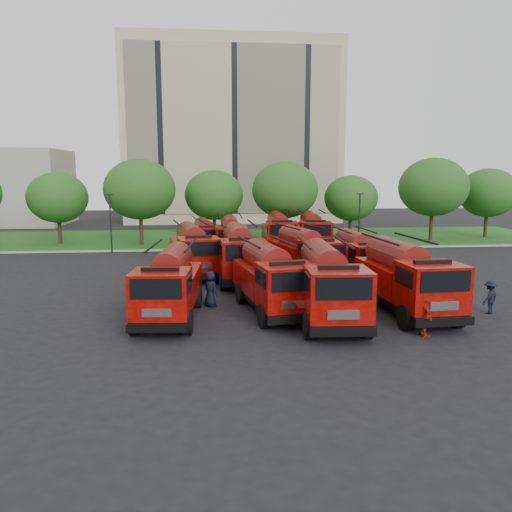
% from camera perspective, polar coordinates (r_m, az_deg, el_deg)
% --- Properties ---
extents(ground, '(140.00, 140.00, 0.00)m').
position_cam_1_polar(ground, '(27.62, -2.11, -4.92)').
color(ground, black).
rests_on(ground, ground).
extents(lawn, '(70.00, 16.00, 0.12)m').
position_cam_1_polar(lawn, '(53.17, -3.70, 2.06)').
color(lawn, '#154A13').
rests_on(lawn, ground).
extents(curb, '(70.00, 0.30, 0.14)m').
position_cam_1_polar(curb, '(45.15, -3.40, 0.77)').
color(curb, gray).
rests_on(curb, ground).
extents(apartment_building, '(30.00, 14.18, 25.00)m').
position_cam_1_polar(apartment_building, '(74.95, -2.74, 13.72)').
color(apartment_building, tan).
rests_on(apartment_building, ground).
extents(tree_1, '(5.71, 5.71, 6.98)m').
position_cam_1_polar(tree_1, '(51.85, -21.73, 6.21)').
color(tree_1, '#382314').
rests_on(tree_1, ground).
extents(tree_2, '(6.72, 6.72, 8.22)m').
position_cam_1_polar(tree_2, '(48.68, -13.14, 7.42)').
color(tree_2, '#382314').
rests_on(tree_2, ground).
extents(tree_3, '(5.88, 5.88, 7.19)m').
position_cam_1_polar(tree_3, '(50.77, -4.83, 6.94)').
color(tree_3, '#382314').
rests_on(tree_3, ground).
extents(tree_4, '(6.55, 6.55, 8.01)m').
position_cam_1_polar(tree_4, '(49.81, 3.33, 7.53)').
color(tree_4, '#382314').
rests_on(tree_4, ground).
extents(tree_5, '(5.46, 5.46, 6.68)m').
position_cam_1_polar(tree_5, '(52.32, 10.81, 6.51)').
color(tree_5, '#382314').
rests_on(tree_5, ground).
extents(tree_6, '(6.89, 6.89, 8.42)m').
position_cam_1_polar(tree_6, '(53.67, 19.60, 7.43)').
color(tree_6, '#382314').
rests_on(tree_6, ground).
extents(tree_7, '(6.05, 6.05, 7.39)m').
position_cam_1_polar(tree_7, '(58.69, 24.99, 6.56)').
color(tree_7, '#382314').
rests_on(tree_7, ground).
extents(lamp_post_0, '(0.60, 0.25, 5.11)m').
position_cam_1_polar(lamp_post_0, '(44.91, -16.29, 3.99)').
color(lamp_post_0, black).
rests_on(lamp_post_0, ground).
extents(lamp_post_1, '(0.60, 0.25, 5.11)m').
position_cam_1_polar(lamp_post_1, '(46.11, 11.71, 4.31)').
color(lamp_post_1, black).
rests_on(lamp_post_1, ground).
extents(fire_truck_0, '(3.05, 7.33, 3.26)m').
position_cam_1_polar(fire_truck_0, '(24.07, -9.85, -3.18)').
color(fire_truck_0, black).
rests_on(fire_truck_0, ground).
extents(fire_truck_1, '(3.68, 7.59, 3.31)m').
position_cam_1_polar(fire_truck_1, '(24.89, 1.81, -2.57)').
color(fire_truck_1, black).
rests_on(fire_truck_1, ground).
extents(fire_truck_2, '(3.14, 7.78, 3.48)m').
position_cam_1_polar(fire_truck_2, '(23.57, 8.09, -3.13)').
color(fire_truck_2, black).
rests_on(fire_truck_2, ground).
extents(fire_truck_3, '(3.18, 7.78, 3.47)m').
position_cam_1_polar(fire_truck_3, '(25.69, 16.70, -2.41)').
color(fire_truck_3, black).
rests_on(fire_truck_3, ground).
extents(fire_truck_4, '(3.78, 7.74, 3.38)m').
position_cam_1_polar(fire_truck_4, '(34.11, -7.16, 0.68)').
color(fire_truck_4, black).
rests_on(fire_truck_4, ground).
extents(fire_truck_5, '(3.07, 7.80, 3.50)m').
position_cam_1_polar(fire_truck_5, '(32.09, -1.92, 0.31)').
color(fire_truck_5, black).
rests_on(fire_truck_5, ground).
extents(fire_truck_6, '(4.00, 7.51, 3.25)m').
position_cam_1_polar(fire_truck_6, '(33.09, 5.70, 0.32)').
color(fire_truck_6, black).
rests_on(fire_truck_6, ground).
extents(fire_truck_7, '(2.65, 6.75, 3.03)m').
position_cam_1_polar(fire_truck_7, '(33.39, 11.58, 0.07)').
color(fire_truck_7, black).
rests_on(fire_truck_7, ground).
extents(fire_truck_8, '(3.06, 6.71, 2.95)m').
position_cam_1_polar(fire_truck_8, '(43.29, -5.81, 2.26)').
color(fire_truck_8, black).
rests_on(fire_truck_8, ground).
extents(fire_truck_9, '(2.67, 7.20, 3.27)m').
position_cam_1_polar(fire_truck_9, '(41.40, -2.93, 2.19)').
color(fire_truck_9, black).
rests_on(fire_truck_9, ground).
extents(fire_truck_10, '(2.98, 7.60, 3.42)m').
position_cam_1_polar(fire_truck_10, '(43.89, 2.64, 2.70)').
color(fire_truck_10, black).
rests_on(fire_truck_10, ground).
extents(fire_truck_11, '(3.29, 7.74, 3.43)m').
position_cam_1_polar(fire_truck_11, '(44.14, 6.44, 2.70)').
color(fire_truck_11, black).
rests_on(fire_truck_11, ground).
extents(firefighter_0, '(0.80, 0.69, 1.83)m').
position_cam_1_polar(firefighter_0, '(23.82, 18.72, -7.77)').
color(firefighter_0, maroon).
rests_on(firefighter_0, ground).
extents(firefighter_1, '(0.88, 0.64, 1.61)m').
position_cam_1_polar(firefighter_1, '(22.92, 5.03, -7.97)').
color(firefighter_1, maroon).
rests_on(firefighter_1, ground).
extents(firefighter_2, '(0.65, 1.05, 1.71)m').
position_cam_1_polar(firefighter_2, '(22.62, 18.65, -8.68)').
color(firefighter_2, maroon).
rests_on(firefighter_2, ground).
extents(firefighter_3, '(1.20, 1.04, 1.66)m').
position_cam_1_polar(firefighter_3, '(27.36, 25.04, -5.96)').
color(firefighter_3, black).
rests_on(firefighter_3, ground).
extents(firefighter_4, '(1.01, 1.08, 1.84)m').
position_cam_1_polar(firefighter_4, '(26.19, -5.20, -5.75)').
color(firefighter_4, black).
rests_on(firefighter_4, ground).
extents(firefighter_5, '(1.77, 0.79, 1.90)m').
position_cam_1_polar(firefighter_5, '(35.43, 16.71, -2.12)').
color(firefighter_5, maroon).
rests_on(firefighter_5, ground).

